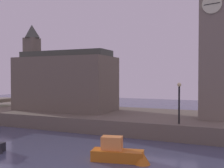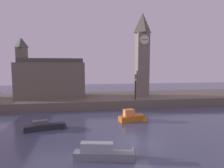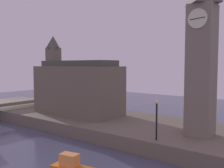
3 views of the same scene
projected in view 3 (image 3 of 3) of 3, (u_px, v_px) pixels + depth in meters
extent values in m
cube|color=#6B6051|center=(148.00, 131.00, 30.40)|extent=(70.00, 12.00, 1.50)
cube|color=slate|center=(201.00, 71.00, 25.20)|extent=(2.38, 2.38, 12.61)
cylinder|color=beige|center=(198.00, 18.00, 23.87)|extent=(1.81, 0.12, 1.81)
cube|color=black|center=(197.00, 18.00, 23.81)|extent=(1.45, 0.04, 0.16)
cube|color=#6B6051|center=(78.00, 90.00, 36.96)|extent=(12.40, 6.08, 6.69)
cube|color=#6B6051|center=(54.00, 79.00, 40.17)|extent=(1.71, 1.71, 9.48)
pyramid|color=#474C42|center=(53.00, 42.00, 39.76)|extent=(1.88, 1.88, 1.81)
cube|color=#42473D|center=(78.00, 63.00, 36.68)|extent=(11.78, 3.65, 0.80)
cylinder|color=black|center=(157.00, 122.00, 23.87)|extent=(0.16, 0.16, 3.34)
sphere|color=#F2E099|center=(157.00, 102.00, 23.73)|extent=(0.36, 0.36, 0.36)
cube|color=#FF9947|center=(69.00, 160.00, 19.91)|extent=(1.54, 1.11, 0.90)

